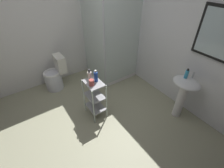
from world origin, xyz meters
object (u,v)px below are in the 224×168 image
(shower_stall, at_px, (110,60))
(rinse_cup, at_px, (92,83))
(hand_soap_bottle, at_px, (187,74))
(toilet, at_px, (55,76))
(storage_cart, at_px, (95,96))
(lotion_bottle_white, at_px, (90,76))
(pedestal_sink, at_px, (184,91))
(shampoo_bottle_blue, at_px, (96,76))

(shower_stall, xyz_separation_m, rinse_cup, (0.98, -0.99, 0.33))
(hand_soap_bottle, bearing_deg, toilet, -142.15)
(shower_stall, relative_size, toilet, 2.63)
(storage_cart, relative_size, hand_soap_bottle, 4.31)
(rinse_cup, bearing_deg, shower_stall, 134.54)
(lotion_bottle_white, bearing_deg, pedestal_sink, 53.53)
(pedestal_sink, xyz_separation_m, lotion_bottle_white, (-0.94, -1.28, 0.26))
(lotion_bottle_white, distance_m, shampoo_bottle_blue, 0.10)
(pedestal_sink, bearing_deg, toilet, -143.14)
(pedestal_sink, bearing_deg, rinse_cup, -122.50)
(pedestal_sink, relative_size, storage_cart, 1.09)
(shower_stall, bearing_deg, pedestal_sink, 9.81)
(lotion_bottle_white, xyz_separation_m, shampoo_bottle_blue, (0.05, 0.08, -0.01))
(toilet, bearing_deg, hand_soap_bottle, 37.85)
(shampoo_bottle_blue, bearing_deg, shower_stall, 136.25)
(toilet, height_order, hand_soap_bottle, hand_soap_bottle)
(toilet, distance_m, shampoo_bottle_blue, 1.37)
(lotion_bottle_white, relative_size, shampoo_bottle_blue, 1.08)
(shampoo_bottle_blue, xyz_separation_m, rinse_cup, (0.06, -0.11, -0.04))
(hand_soap_bottle, distance_m, rinse_cup, 1.53)
(storage_cart, bearing_deg, shower_stall, 134.81)
(storage_cart, relative_size, shampoo_bottle_blue, 3.51)
(toilet, xyz_separation_m, shampoo_bottle_blue, (1.21, 0.38, 0.52))
(storage_cart, bearing_deg, rinse_cup, -50.14)
(lotion_bottle_white, bearing_deg, rinse_cup, -14.70)
(hand_soap_bottle, bearing_deg, shampoo_bottle_blue, -124.69)
(toilet, relative_size, hand_soap_bottle, 4.43)
(pedestal_sink, xyz_separation_m, storage_cart, (-0.88, -1.25, -0.14))
(lotion_bottle_white, bearing_deg, storage_cart, 23.09)
(lotion_bottle_white, bearing_deg, shampoo_bottle_blue, 57.92)
(rinse_cup, bearing_deg, hand_soap_bottle, 59.55)
(pedestal_sink, xyz_separation_m, hand_soap_bottle, (-0.06, 0.01, 0.31))
(storage_cart, bearing_deg, hand_soap_bottle, 56.90)
(pedestal_sink, xyz_separation_m, toilet, (-2.10, -1.58, -0.26))
(storage_cart, xyz_separation_m, hand_soap_bottle, (0.82, 1.26, 0.45))
(shower_stall, distance_m, pedestal_sink, 1.84)
(lotion_bottle_white, bearing_deg, toilet, -165.53)
(shower_stall, relative_size, lotion_bottle_white, 8.77)
(toilet, relative_size, storage_cart, 1.03)
(pedestal_sink, height_order, lotion_bottle_white, lotion_bottle_white)
(toilet, bearing_deg, shampoo_bottle_blue, 17.57)
(pedestal_sink, bearing_deg, hand_soap_bottle, 165.57)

